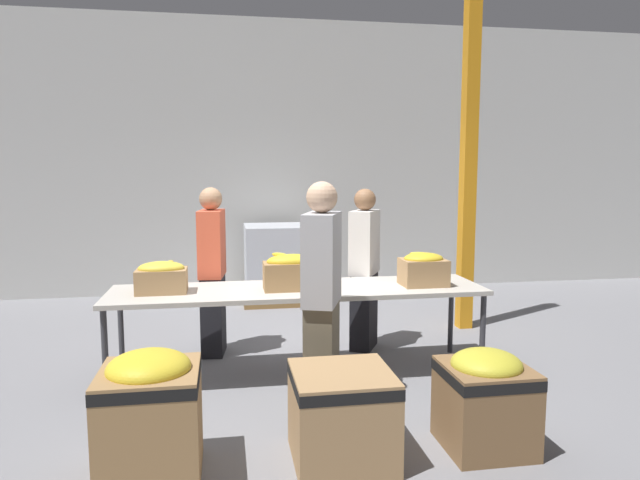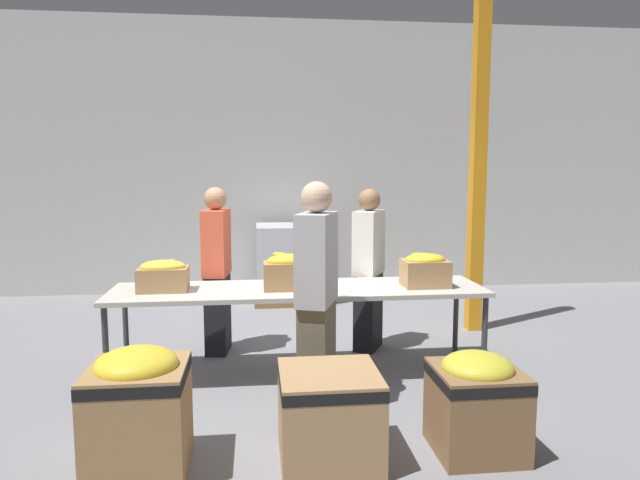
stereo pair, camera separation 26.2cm
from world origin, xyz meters
The scene contains 14 objects.
ground_plane centered at (0.00, 0.00, 0.00)m, with size 30.00×30.00×0.00m, color gray.
wall_back centered at (0.00, 3.64, 2.00)m, with size 16.00×0.08×4.00m.
sorting_table centered at (0.00, 0.00, 0.74)m, with size 3.27×0.83×0.79m.
banana_box_0 centered at (-1.17, 0.00, 0.92)m, with size 0.42×0.32×0.28m.
banana_box_1 centered at (-0.06, -0.05, 0.94)m, with size 0.49×0.26×0.33m.
banana_box_2 centered at (1.13, -0.07, 0.94)m, with size 0.40×0.31×0.30m.
volunteer_0 centered at (0.76, 0.64, 0.81)m, with size 0.40×0.49×1.63m.
volunteer_1 centered at (0.08, -0.77, 0.86)m, with size 0.37×0.52×1.74m.
volunteer_2 centered at (-0.76, 0.71, 0.82)m, with size 0.27×0.47×1.65m.
donation_bin_0 centered at (-1.09, -1.56, 0.41)m, with size 0.58×0.58×0.77m.
donation_bin_1 centered at (0.07, -1.56, 0.31)m, with size 0.62×0.62×0.58m.
donation_bin_2 centered at (1.02, -1.56, 0.35)m, with size 0.54×0.54×0.66m.
support_pillar centered at (2.09, 1.21, 2.00)m, with size 0.15×0.15×4.00m.
pallet_stack_0 centered at (0.07, 2.92, 0.52)m, with size 0.94×0.94×1.06m.
Camera 1 is at (-0.63, -4.90, 1.81)m, focal length 32.00 mm.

